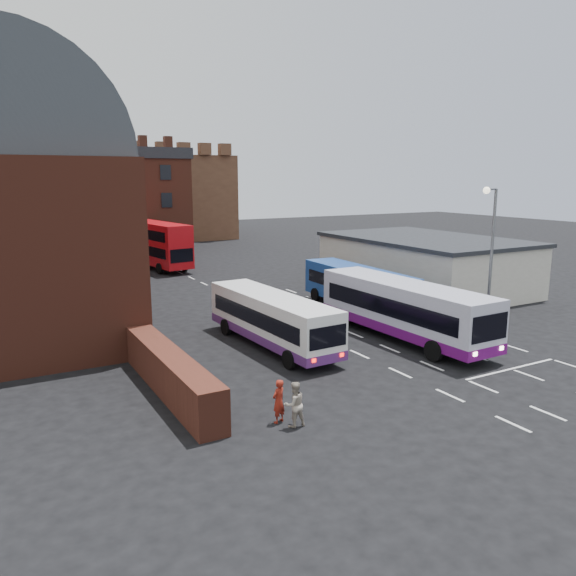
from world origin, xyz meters
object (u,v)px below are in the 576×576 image
pedestrian_red (279,401)px  bus_red_double (155,244)px  bus_white_outbound (272,316)px  bus_white_inbound (403,306)px  street_lamp (490,248)px  pedestrian_beige (294,404)px  bus_blue (358,285)px

pedestrian_red → bus_red_double: bearing=-121.9°
bus_white_outbound → bus_white_inbound: (7.11, -2.43, 0.25)m
bus_white_inbound → bus_red_double: bus_red_double is taller
bus_red_double → street_lamp: street_lamp is taller
street_lamp → pedestrian_beige: street_lamp is taller
bus_white_outbound → bus_blue: 10.22m
bus_white_outbound → pedestrian_beige: (-3.93, -9.29, -0.80)m
pedestrian_red → pedestrian_beige: pedestrian_beige is taller
pedestrian_beige → bus_red_double: bearing=-96.8°
bus_white_inbound → street_lamp: size_ratio=1.40×
bus_white_outbound → pedestrian_beige: bus_white_outbound is taller
street_lamp → bus_blue: bearing=105.5°
bus_blue → pedestrian_red: (-13.39, -13.29, -0.87)m
bus_white_outbound → bus_red_double: size_ratio=0.89×
pedestrian_beige → bus_blue: bearing=-131.1°
bus_white_outbound → bus_red_double: bus_red_double is taller
bus_white_inbound → bus_blue: bus_white_inbound is taller
bus_blue → bus_red_double: bearing=-72.0°
bus_blue → pedestrian_beige: size_ratio=6.21×
pedestrian_red → bus_white_outbound: bearing=-138.5°
bus_white_inbound → bus_blue: bearing=-107.4°
bus_blue → street_lamp: street_lamp is taller
bus_red_double → bus_white_outbound: bearing=77.6°
bus_red_double → pedestrian_beige: (-6.08, -38.60, -1.58)m
pedestrian_red → pedestrian_beige: size_ratio=0.97×
street_lamp → bus_red_double: bearing=105.7°
bus_red_double → street_lamp: bearing=97.5°
bus_white_outbound → bus_red_double: bearing=83.2°
bus_white_inbound → bus_blue: (2.02, 7.02, -0.21)m
bus_white_inbound → pedestrian_beige: size_ratio=6.94×
bus_white_outbound → bus_red_double: (2.16, 29.31, 0.78)m
bus_white_outbound → bus_blue: bearing=24.1°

